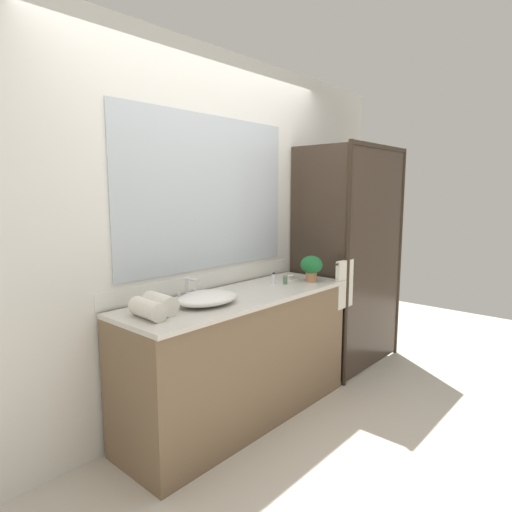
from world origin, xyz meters
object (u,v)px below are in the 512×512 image
Objects in this scene: faucet at (188,292)px; rolled_towel_middle at (160,303)px; rolled_towel_near_edge at (148,309)px; soap_dish at (291,277)px; sink_basin at (208,298)px; potted_plant at (311,266)px; amenity_bottle_shampoo at (285,280)px; amenity_bottle_body_wash at (274,279)px.

rolled_towel_middle is (-0.32, -0.14, 0.01)m from faucet.
faucet reaches higher than rolled_towel_near_edge.
faucet is 0.69× the size of rolled_towel_near_edge.
faucet reaches higher than soap_dish.
sink_basin reaches higher than soap_dish.
rolled_towel_middle is (-1.33, 0.14, -0.06)m from potted_plant.
potted_plant is at bearing -86.44° from soap_dish.
soap_dish is 0.23m from amenity_bottle_shampoo.
amenity_bottle_shampoo is (0.80, 0.01, -0.01)m from sink_basin.
potted_plant is at bearing -5.87° from rolled_towel_middle.
rolled_towel_near_edge reaches higher than soap_dish.
rolled_towel_middle is at bearing 177.70° from amenity_bottle_shampoo.
faucet is 0.46m from rolled_towel_near_edge.
potted_plant reaches higher than soap_dish.
rolled_towel_near_edge is at bearing 175.99° from potted_plant.
faucet is 1.05m from potted_plant.
potted_plant is (1.01, -0.28, 0.07)m from faucet.
soap_dish is (1.00, -0.09, -0.03)m from faucet.
faucet is 1.92× the size of amenity_bottle_body_wash.
faucet is at bearing 170.77° from amenity_bottle_body_wash.
amenity_bottle_shampoo is 0.29× the size of rolled_towel_near_edge.
potted_plant is at bearing -4.01° from rolled_towel_near_edge.
amenity_bottle_body_wash is (0.74, 0.07, 0.00)m from sink_basin.
amenity_bottle_body_wash is 1.06m from rolled_towel_middle.
potted_plant is 0.33m from amenity_bottle_body_wash.
sink_basin is at bearing -2.11° from rolled_towel_near_edge.
amenity_bottle_shampoo is 1.12m from rolled_towel_middle.
rolled_towel_middle is at bearing 170.81° from sink_basin.
amenity_bottle_shampoo is 1.23m from rolled_towel_near_edge.
amenity_bottle_body_wash reaches higher than amenity_bottle_shampoo.
faucet is at bearing 166.96° from amenity_bottle_shampoo.
faucet reaches higher than rolled_towel_middle.
potted_plant is 1.34m from rolled_towel_middle.
faucet is at bearing 90.00° from sink_basin.
rolled_towel_near_edge reaches higher than amenity_bottle_shampoo.
faucet is 0.35m from rolled_towel_middle.
sink_basin is 0.74m from amenity_bottle_body_wash.
rolled_towel_near_edge is at bearing -157.71° from faucet.
amenity_bottle_shampoo is at bearing 0.48° from sink_basin.
potted_plant is at bearing -29.84° from amenity_bottle_body_wash.
rolled_towel_middle is at bearing 18.09° from rolled_towel_near_edge.
rolled_towel_near_edge reaches higher than sink_basin.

